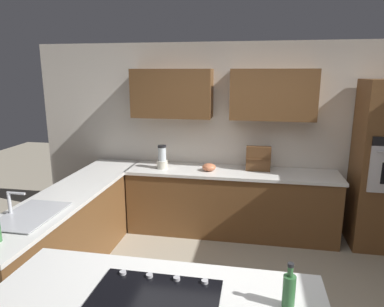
{
  "coord_description": "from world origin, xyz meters",
  "views": [
    {
      "loc": [
        -0.19,
        2.79,
        2.2
      ],
      "look_at": [
        0.58,
        -1.4,
        1.19
      ],
      "focal_mm": 32.33,
      "sensor_mm": 36.0,
      "label": 1
    }
  ],
  "objects_px": {
    "blender": "(162,159)",
    "second_bottle": "(289,290)",
    "spice_rack": "(258,159)",
    "cooktop": "(153,302)",
    "mixing_bowl": "(209,167)",
    "sink_unit": "(29,215)"
  },
  "relations": [
    {
      "from": "blender",
      "to": "second_bottle",
      "type": "xyz_separation_m",
      "value": [
        -1.46,
        2.67,
        -0.03
      ]
    },
    {
      "from": "spice_rack",
      "to": "cooktop",
      "type": "bearing_deg",
      "value": 78.34
    },
    {
      "from": "cooktop",
      "to": "mixing_bowl",
      "type": "distance_m",
      "value": 2.78
    },
    {
      "from": "blender",
      "to": "mixing_bowl",
      "type": "bearing_deg",
      "value": -180.0
    },
    {
      "from": "sink_unit",
      "to": "mixing_bowl",
      "type": "xyz_separation_m",
      "value": [
        -1.43,
        -1.81,
        0.03
      ]
    },
    {
      "from": "sink_unit",
      "to": "second_bottle",
      "type": "height_order",
      "value": "second_bottle"
    },
    {
      "from": "cooktop",
      "to": "mixing_bowl",
      "type": "relative_size",
      "value": 4.13
    },
    {
      "from": "spice_rack",
      "to": "second_bottle",
      "type": "bearing_deg",
      "value": 93.36
    },
    {
      "from": "spice_rack",
      "to": "second_bottle",
      "type": "relative_size",
      "value": 1.22
    },
    {
      "from": "second_bottle",
      "to": "spice_rack",
      "type": "bearing_deg",
      "value": -86.64
    },
    {
      "from": "blender",
      "to": "spice_rack",
      "type": "bearing_deg",
      "value": -174.34
    },
    {
      "from": "cooktop",
      "to": "mixing_bowl",
      "type": "bearing_deg",
      "value": -88.98
    },
    {
      "from": "blender",
      "to": "mixing_bowl",
      "type": "xyz_separation_m",
      "value": [
        -0.65,
        -0.0,
        -0.09
      ]
    },
    {
      "from": "blender",
      "to": "spice_rack",
      "type": "height_order",
      "value": "spice_rack"
    },
    {
      "from": "spice_rack",
      "to": "sink_unit",
      "type": "bearing_deg",
      "value": 42.95
    },
    {
      "from": "spice_rack",
      "to": "second_bottle",
      "type": "xyz_separation_m",
      "value": [
        -0.16,
        2.8,
        -0.06
      ]
    },
    {
      "from": "blender",
      "to": "second_bottle",
      "type": "height_order",
      "value": "blender"
    },
    {
      "from": "sink_unit",
      "to": "blender",
      "type": "height_order",
      "value": "blender"
    },
    {
      "from": "mixing_bowl",
      "to": "second_bottle",
      "type": "distance_m",
      "value": 2.79
    },
    {
      "from": "cooktop",
      "to": "spice_rack",
      "type": "height_order",
      "value": "spice_rack"
    },
    {
      "from": "blender",
      "to": "second_bottle",
      "type": "distance_m",
      "value": 3.05
    },
    {
      "from": "blender",
      "to": "mixing_bowl",
      "type": "distance_m",
      "value": 0.66
    }
  ]
}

